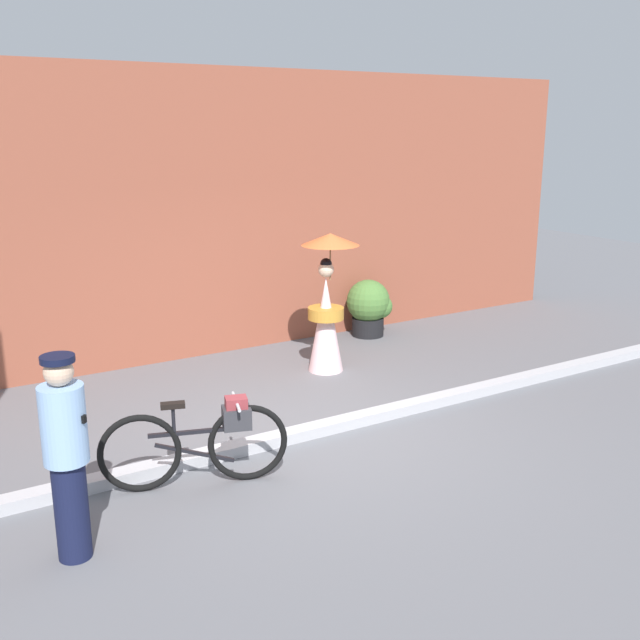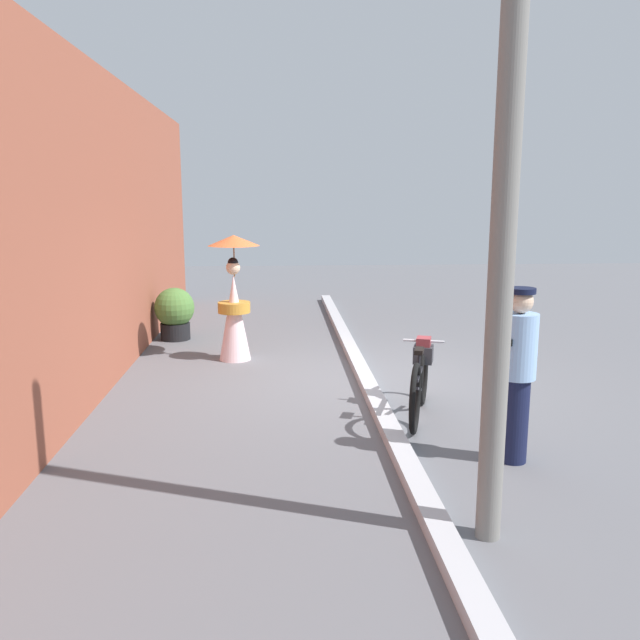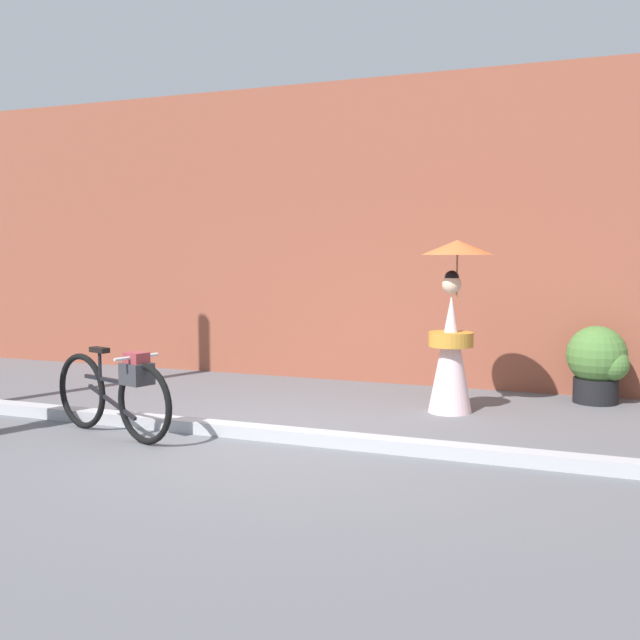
# 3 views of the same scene
# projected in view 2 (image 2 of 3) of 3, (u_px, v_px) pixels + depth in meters

# --- Properties ---
(ground_plane) EXTENTS (30.00, 30.00, 0.00)m
(ground_plane) POSITION_uv_depth(u_px,v_px,m) (364.00, 381.00, 8.78)
(ground_plane) COLOR slate
(building_wall) EXTENTS (14.00, 0.40, 4.07)m
(building_wall) POSITION_uv_depth(u_px,v_px,m) (88.00, 231.00, 8.17)
(building_wall) COLOR brown
(building_wall) RESTS_ON ground_plane
(sidewalk_curb) EXTENTS (14.00, 0.20, 0.12)m
(sidewalk_curb) POSITION_uv_depth(u_px,v_px,m) (364.00, 377.00, 8.77)
(sidewalk_curb) COLOR #B2B2B7
(sidewalk_curb) RESTS_ON ground_plane
(bicycle_near_officer) EXTENTS (1.69, 0.65, 0.85)m
(bicycle_near_officer) POSITION_uv_depth(u_px,v_px,m) (420.00, 378.00, 7.33)
(bicycle_near_officer) COLOR black
(bicycle_near_officer) RESTS_ON ground_plane
(person_officer) EXTENTS (0.34, 0.34, 1.66)m
(person_officer) POSITION_uv_depth(u_px,v_px,m) (517.00, 371.00, 5.98)
(person_officer) COLOR #141938
(person_officer) RESTS_ON ground_plane
(person_with_parasol) EXTENTS (0.78, 0.78, 1.90)m
(person_with_parasol) POSITION_uv_depth(u_px,v_px,m) (234.00, 299.00, 9.80)
(person_with_parasol) COLOR silver
(person_with_parasol) RESTS_ON ground_plane
(potted_plant_by_door) EXTENTS (0.71, 0.69, 0.91)m
(potted_plant_by_door) POSITION_uv_depth(u_px,v_px,m) (176.00, 312.00, 11.29)
(potted_plant_by_door) COLOR black
(potted_plant_by_door) RESTS_ON ground_plane
(utility_pole) EXTENTS (0.18, 0.18, 4.80)m
(utility_pole) POSITION_uv_depth(u_px,v_px,m) (505.00, 206.00, 4.33)
(utility_pole) COLOR slate
(utility_pole) RESTS_ON ground_plane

